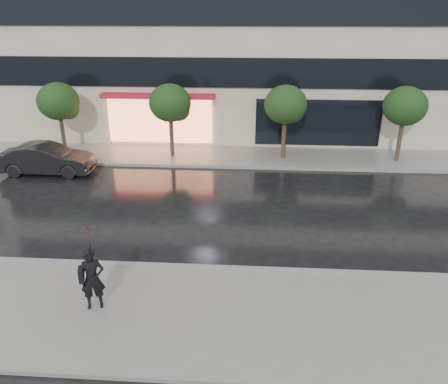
{
  "coord_description": "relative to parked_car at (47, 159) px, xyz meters",
  "views": [
    {
      "loc": [
        1.34,
        -12.54,
        7.56
      ],
      "look_at": [
        0.36,
        2.02,
        1.4
      ],
      "focal_mm": 35.0,
      "sensor_mm": 36.0,
      "label": 1
    }
  ],
  "objects": [
    {
      "name": "tree_mid_west",
      "position": [
        5.74,
        2.91,
        2.18
      ],
      "size": [
        2.2,
        2.2,
        3.99
      ],
      "color": "#33261C",
      "rests_on": "ground"
    },
    {
      "name": "tree_far_east",
      "position": [
        17.74,
        2.91,
        2.18
      ],
      "size": [
        2.2,
        2.2,
        3.99
      ],
      "color": "#33261C",
      "rests_on": "ground"
    },
    {
      "name": "curb_far",
      "position": [
        8.68,
        1.38,
        -0.68
      ],
      "size": [
        60.0,
        0.25,
        0.14
      ],
      "primitive_type": "cube",
      "color": "gray",
      "rests_on": "ground"
    },
    {
      "name": "pedestrian_with_umbrella",
      "position": [
        5.95,
        -10.24,
        1.04
      ],
      "size": [
        1.28,
        1.29,
        2.51
      ],
      "rotation": [
        0.0,
        0.0,
        0.29
      ],
      "color": "black",
      "rests_on": "sidewalk_near"
    },
    {
      "name": "parked_car",
      "position": [
        0.0,
        0.0,
        0.0
      ],
      "size": [
        4.55,
        1.63,
        1.49
      ],
      "primitive_type": "imported",
      "rotation": [
        0.0,
        0.0,
        1.58
      ],
      "color": "black",
      "rests_on": "ground"
    },
    {
      "name": "tree_far_west",
      "position": [
        -0.26,
        2.91,
        2.18
      ],
      "size": [
        2.2,
        2.2,
        3.99
      ],
      "color": "#33261C",
      "rests_on": "ground"
    },
    {
      "name": "sidewalk_near",
      "position": [
        8.68,
        -10.37,
        -0.69
      ],
      "size": [
        60.0,
        4.5,
        0.12
      ],
      "primitive_type": "cube",
      "color": "slate",
      "rests_on": "ground"
    },
    {
      "name": "ground",
      "position": [
        8.68,
        -7.12,
        -0.75
      ],
      "size": [
        120.0,
        120.0,
        0.0
      ],
      "primitive_type": "plane",
      "color": "black",
      "rests_on": "ground"
    },
    {
      "name": "tree_mid_east",
      "position": [
        11.74,
        2.91,
        2.18
      ],
      "size": [
        2.2,
        2.2,
        3.99
      ],
      "color": "#33261C",
      "rests_on": "ground"
    },
    {
      "name": "curb_near",
      "position": [
        8.68,
        -8.12,
        -0.68
      ],
      "size": [
        60.0,
        0.25,
        0.14
      ],
      "primitive_type": "cube",
      "color": "gray",
      "rests_on": "ground"
    },
    {
      "name": "sidewalk_far",
      "position": [
        8.68,
        3.13,
        -0.69
      ],
      "size": [
        60.0,
        3.5,
        0.12
      ],
      "primitive_type": "cube",
      "color": "slate",
      "rests_on": "ground"
    }
  ]
}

